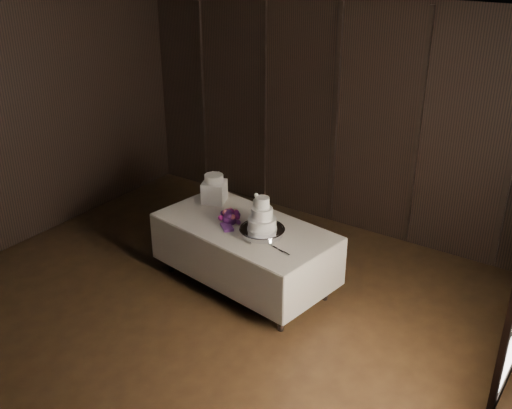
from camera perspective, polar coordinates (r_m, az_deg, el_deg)
The scene contains 8 objects.
room at distance 5.17m, azimuth -10.52°, elevation -0.88°, with size 6.08×7.08×3.08m.
display_table at distance 6.68m, azimuth -1.07°, elevation -4.61°, with size 2.12×1.31×0.76m.
cake_stand at distance 6.27m, azimuth 0.58°, elevation -2.68°, with size 0.48×0.48×0.09m, color silver.
wedding_cake at distance 6.19m, azimuth 0.31°, elevation -1.14°, with size 0.34×0.30×0.36m.
bouquet at distance 6.55m, azimuth -2.51°, elevation -1.24°, with size 0.30×0.40×0.19m, color #E1636D, non-canonical shape.
box_pedestal at distance 7.04m, azimuth -3.99°, elevation 1.23°, with size 0.26×0.26×0.25m, color white.
small_cake at distance 6.98m, azimuth -4.03°, elevation 2.50°, with size 0.22×0.22×0.09m, color white.
cake_knife at distance 6.08m, azimuth 1.74°, elevation -4.07°, with size 0.37×0.02×0.01m, color silver.
Camera 1 is at (3.36, -3.24, 3.73)m, focal length 42.00 mm.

